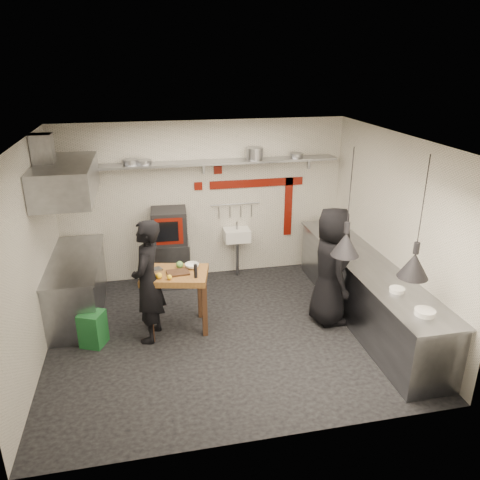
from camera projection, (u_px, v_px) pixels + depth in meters
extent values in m
plane|color=black|center=(226.00, 333.00, 6.86)|extent=(5.00, 5.00, 0.00)
plane|color=beige|center=(224.00, 141.00, 5.83)|extent=(5.00, 5.00, 0.00)
cube|color=beige|center=(204.00, 201.00, 8.26)|extent=(5.00, 0.04, 2.80)
cube|color=beige|center=(264.00, 325.00, 4.43)|extent=(5.00, 0.04, 2.80)
cube|color=beige|center=(29.00, 260.00, 5.87)|extent=(0.04, 4.20, 2.80)
cube|color=beige|center=(394.00, 231.00, 6.82)|extent=(0.04, 4.20, 2.80)
cube|color=#651007|center=(257.00, 183.00, 8.32)|extent=(1.70, 0.02, 0.14)
cube|color=#651007|center=(288.00, 207.00, 8.61)|extent=(0.14, 0.02, 1.10)
cube|color=#651007|center=(218.00, 170.00, 8.09)|extent=(0.14, 0.02, 0.14)
cube|color=#651007|center=(198.00, 186.00, 8.12)|extent=(0.14, 0.02, 0.14)
cube|color=gray|center=(205.00, 163.00, 7.83)|extent=(4.60, 0.34, 0.04)
cube|color=gray|center=(88.00, 172.00, 7.64)|extent=(0.04, 0.06, 0.24)
cube|color=gray|center=(204.00, 167.00, 8.01)|extent=(0.04, 0.06, 0.24)
cube|color=gray|center=(309.00, 162.00, 8.37)|extent=(0.04, 0.06, 0.24)
cylinder|color=gray|center=(131.00, 162.00, 7.58)|extent=(0.32, 0.32, 0.09)
cylinder|color=gray|center=(144.00, 162.00, 7.62)|extent=(0.33, 0.33, 0.07)
cylinder|color=gray|center=(255.00, 154.00, 7.95)|extent=(0.30, 0.30, 0.20)
cylinder|color=gray|center=(296.00, 155.00, 8.12)|extent=(0.28, 0.28, 0.08)
cube|color=gray|center=(171.00, 263.00, 8.22)|extent=(0.68, 0.63, 0.80)
cube|color=black|center=(169.00, 226.00, 7.96)|extent=(0.62, 0.58, 0.58)
cube|color=#651007|center=(169.00, 231.00, 7.72)|extent=(0.45, 0.05, 0.46)
cube|color=black|center=(167.00, 232.00, 7.70)|extent=(0.39, 0.04, 0.34)
cube|color=silver|center=(237.00, 235.00, 8.43)|extent=(0.46, 0.34, 0.22)
cylinder|color=gray|center=(237.00, 226.00, 8.36)|extent=(0.03, 0.03, 0.14)
cylinder|color=gray|center=(237.00, 258.00, 8.55)|extent=(0.06, 0.06, 0.66)
cylinder|color=gray|center=(235.00, 204.00, 8.36)|extent=(0.90, 0.02, 0.02)
cube|color=gray|center=(365.00, 291.00, 7.10)|extent=(0.70, 3.80, 0.90)
cube|color=gray|center=(368.00, 264.00, 6.93)|extent=(0.76, 3.90, 0.03)
cylinder|color=silver|center=(425.00, 312.00, 5.52)|extent=(0.30, 0.30, 0.07)
cylinder|color=silver|center=(397.00, 290.00, 6.07)|extent=(0.26, 0.26, 0.05)
cube|color=gray|center=(77.00, 287.00, 7.24)|extent=(0.70, 1.90, 0.90)
cube|color=gray|center=(74.00, 260.00, 7.07)|extent=(0.76, 2.00, 0.03)
cube|color=gray|center=(66.00, 180.00, 6.63)|extent=(0.78, 1.60, 0.50)
cube|color=gray|center=(43.00, 152.00, 6.43)|extent=(0.28, 0.28, 0.50)
cube|color=#195927|center=(93.00, 329.00, 6.50)|extent=(0.41, 0.41, 0.50)
cube|color=#432819|center=(178.00, 273.00, 6.61)|extent=(0.33, 0.24, 0.02)
cylinder|color=black|center=(196.00, 271.00, 6.45)|extent=(0.06, 0.06, 0.20)
sphere|color=yellow|center=(159.00, 276.00, 6.45)|extent=(0.11, 0.11, 0.09)
sphere|color=yellow|center=(169.00, 277.00, 6.41)|extent=(0.07, 0.07, 0.07)
sphere|color=#578D3E|center=(180.00, 265.00, 6.76)|extent=(0.13, 0.13, 0.11)
cube|color=gray|center=(155.00, 270.00, 6.68)|extent=(0.23, 0.20, 0.03)
imported|color=silver|center=(192.00, 266.00, 6.77)|extent=(0.27, 0.27, 0.06)
imported|color=black|center=(148.00, 282.00, 6.43)|extent=(0.60, 0.74, 1.78)
imported|color=black|center=(331.00, 266.00, 6.88)|extent=(0.62, 0.91, 1.80)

